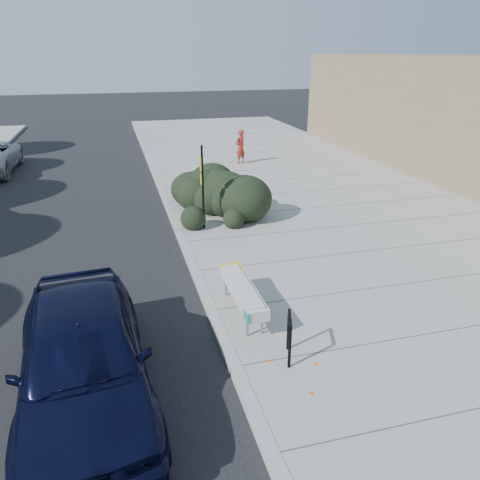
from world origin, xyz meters
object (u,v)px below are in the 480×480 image
(bike_rack, at_px, (289,333))
(pedestrian, at_px, (240,147))
(sign_post, at_px, (202,182))
(sedan_navy, at_px, (83,356))
(bench, at_px, (243,290))

(bike_rack, relative_size, pedestrian, 0.52)
(sign_post, bearing_deg, sedan_navy, -110.22)
(sign_post, height_order, sedan_navy, sign_post)
(sedan_navy, distance_m, pedestrian, 16.90)
(bench, relative_size, pedestrian, 1.37)
(sedan_navy, xyz_separation_m, pedestrian, (6.78, 15.48, 0.12))
(bench, xyz_separation_m, pedestrian, (3.69, 13.74, 0.29))
(bench, xyz_separation_m, bike_rack, (0.38, -1.73, -0.02))
(sign_post, xyz_separation_m, sedan_navy, (-3.28, -7.01, -0.77))
(sign_post, relative_size, sedan_navy, 0.52)
(sign_post, distance_m, pedestrian, 9.18)
(bike_rack, bearing_deg, sedan_navy, -161.66)
(sedan_navy, relative_size, pedestrian, 3.04)
(bike_rack, xyz_separation_m, pedestrian, (3.30, 15.47, 0.30))
(bench, distance_m, sedan_navy, 3.56)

